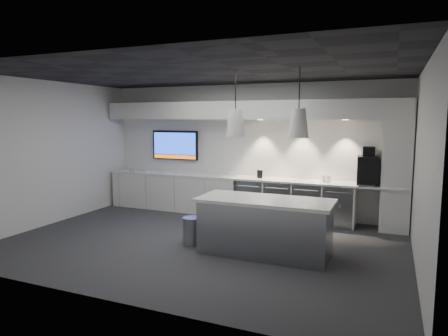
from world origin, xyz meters
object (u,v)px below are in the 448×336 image
at_px(island, 265,226).
at_px(coffee_machine, 368,169).
at_px(bin, 192,231).
at_px(wall_tv, 175,145).

height_order(island, coffee_machine, coffee_machine).
bearing_deg(island, bin, -179.97).
distance_m(island, coffee_machine, 2.84).
relative_size(island, bin, 4.47).
relative_size(wall_tv, coffee_machine, 1.65).
bearing_deg(coffee_machine, bin, -145.17).
bearing_deg(bin, island, 0.13).
distance_m(wall_tv, bin, 3.42).
bearing_deg(bin, coffee_machine, 40.21).
distance_m(wall_tv, coffee_machine, 4.59).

